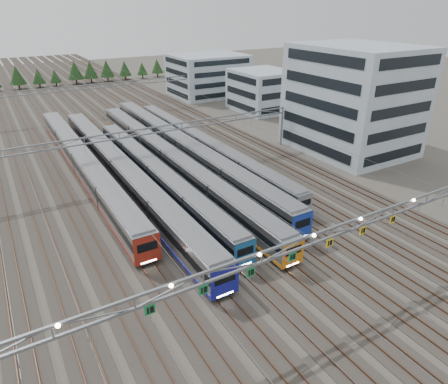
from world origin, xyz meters
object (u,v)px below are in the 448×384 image
gantry_mid (152,136)px  depot_bldg_mid (263,90)px  train_a (83,163)px  gantry_near (312,242)px  depot_bldg_south (353,100)px  train_e (183,148)px  gantry_far (88,90)px  train_d (169,159)px  train_b (121,170)px  train_c (156,174)px  depot_bldg_north (208,75)px  train_f (203,145)px

gantry_mid → depot_bldg_mid: size_ratio=3.52×
train_a → gantry_near: 45.84m
train_a → depot_bldg_south: 51.37m
train_e → depot_bldg_mid: 42.83m
gantry_far → train_d: bearing=-87.2°
train_d → gantry_mid: gantry_mid is taller
train_d → gantry_mid: (-2.25, 1.21, 4.21)m
gantry_mid → depot_bldg_south: 39.06m
depot_bldg_mid → train_d: bearing=-145.1°
train_d → depot_bldg_mid: 48.59m
train_b → gantry_near: size_ratio=1.18×
train_c → depot_bldg_mid: bearing=36.8°
train_d → train_b: bearing=-171.2°
train_e → depot_bldg_north: size_ratio=3.09×
train_a → gantry_far: size_ratio=1.10×
train_e → gantry_mid: gantry_mid is taller
train_c → train_d: 7.03m
train_a → train_b: size_ratio=0.93×
train_d → depot_bldg_south: 37.26m
train_c → depot_bldg_south: 40.93m
train_c → depot_bldg_north: size_ratio=2.37×
train_f → gantry_far: bearing=105.0°
gantry_mid → train_b: bearing=-158.9°
train_c → depot_bldg_mid: (44.27, 33.14, 3.23)m
train_d → depot_bldg_north: (36.56, 52.72, 4.04)m
train_a → train_d: 14.50m
train_d → train_a: bearing=158.6°
train_a → gantry_mid: (11.25, -4.08, 4.08)m
train_b → train_c: bearing=-41.7°
train_d → depot_bldg_south: size_ratio=3.10×
gantry_near → gantry_far: gantry_near is taller
depot_bldg_south → train_e: bearing=159.8°
train_c → train_d: size_ratio=0.76×
gantry_far → depot_bldg_mid: size_ratio=3.52×
train_d → train_f: bearing=24.8°
train_e → train_d: bearing=-141.0°
depot_bldg_mid → depot_bldg_north: size_ratio=0.73×
train_b → gantry_near: (6.70, -37.52, 4.76)m
train_c → train_f: train_c is taller
train_d → depot_bldg_south: bearing=-12.3°
train_a → gantry_mid: 12.64m
train_d → gantry_near: bearing=-93.4°
gantry_near → depot_bldg_south: 49.12m
gantry_mid → gantry_far: same height
depot_bldg_mid → train_a: bearing=-157.1°
gantry_near → train_d: bearing=86.6°
train_f → gantry_mid: size_ratio=1.06×
depot_bldg_south → gantry_near: bearing=-140.6°
train_b → train_f: train_b is taller
train_f → gantry_far: (-11.25, 42.04, 4.42)m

